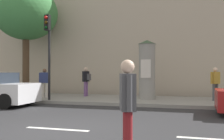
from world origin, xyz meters
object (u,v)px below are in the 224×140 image
street_tree (26,14)px  pedestrian_near_pole (45,81)px  traffic_light (48,43)px  poster_column (147,69)px  pedestrian_tallest (128,101)px  pedestrian_in_dark_shirt (215,81)px  pedestrian_with_bag (86,79)px

street_tree → pedestrian_near_pole: (2.00, -1.30, -3.94)m
street_tree → pedestrian_near_pole: street_tree is taller
traffic_light → poster_column: traffic_light is taller
street_tree → pedestrian_tallest: size_ratio=3.72×
street_tree → pedestrian_in_dark_shirt: street_tree is taller
pedestrian_tallest → pedestrian_near_pole: 10.52m
pedestrian_near_pole → pedestrian_with_bag: (1.84, 1.33, 0.08)m
pedestrian_in_dark_shirt → pedestrian_with_bag: size_ratio=0.98×
pedestrian_tallest → pedestrian_near_pole: (-6.39, 8.35, 0.01)m
pedestrian_tallest → traffic_light: bearing=127.5°
pedestrian_tallest → pedestrian_with_bag: bearing=115.2°
poster_column → pedestrian_in_dark_shirt: bearing=2.0°
pedestrian_tallest → poster_column: bearing=96.6°
street_tree → pedestrian_with_bag: bearing=0.4°
poster_column → pedestrian_near_pole: size_ratio=1.92×
pedestrian_in_dark_shirt → traffic_light: bearing=-165.8°
street_tree → pedestrian_with_bag: 5.45m
poster_column → pedestrian_in_dark_shirt: 3.29m
traffic_light → pedestrian_with_bag: traffic_light is taller
street_tree → pedestrian_with_bag: size_ratio=4.00×
poster_column → street_tree: street_tree is taller
poster_column → traffic_light: bearing=-157.7°
traffic_light → pedestrian_with_bag: size_ratio=2.54×
poster_column → pedestrian_with_bag: 3.58m
traffic_light → pedestrian_with_bag: 3.19m
traffic_light → street_tree: size_ratio=0.64×
traffic_light → pedestrian_in_dark_shirt: size_ratio=2.61×
street_tree → traffic_light: bearing=-40.3°
traffic_light → pedestrian_near_pole: size_ratio=2.67×
pedestrian_in_dark_shirt → pedestrian_with_bag: pedestrian_with_bag is taller
pedestrian_tallest → pedestrian_near_pole: bearing=127.4°
street_tree → pedestrian_with_bag: (3.84, 0.03, -3.86)m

